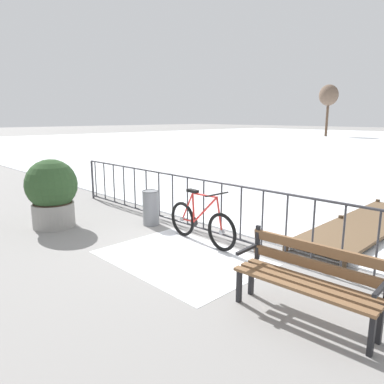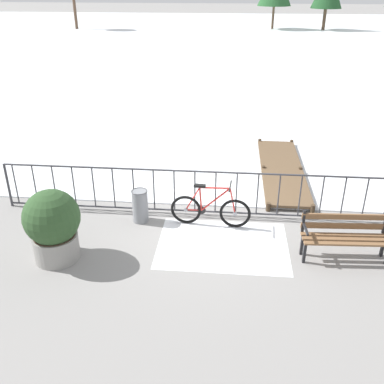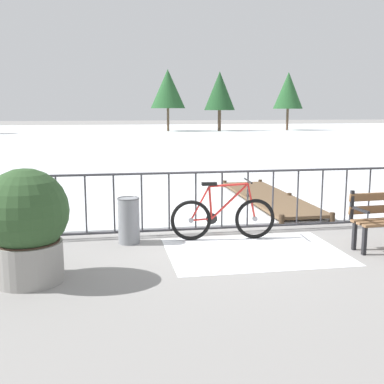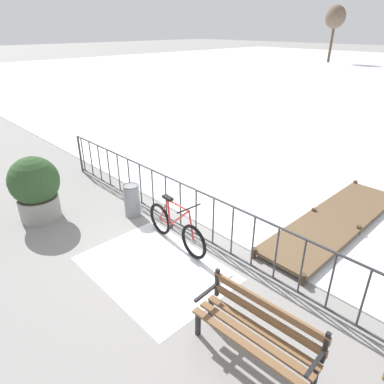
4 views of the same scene
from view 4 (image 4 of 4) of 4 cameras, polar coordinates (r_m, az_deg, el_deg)
ground_plane at (r=7.02m, az=-0.64°, el=-6.80°), size 160.00×160.00×0.00m
snow_patch at (r=6.12m, az=-6.22°, el=-12.56°), size 2.58×1.87×0.01m
railing_fence at (r=6.73m, az=-0.66°, el=-2.80°), size 9.06×0.06×1.07m
bicycle_near_railing at (r=6.48m, az=-2.75°, el=-6.03°), size 1.71×0.52×0.97m
park_bench at (r=4.52m, az=10.86°, el=-21.40°), size 1.62×0.56×0.89m
planter_with_shrub at (r=7.92m, az=-24.73°, el=0.70°), size 1.04×1.04×1.40m
trash_bin at (r=7.57m, az=-10.02°, el=-1.36°), size 0.35×0.35×0.73m
wooden_dock at (r=7.81m, az=22.81°, el=-4.37°), size 1.10×4.39×0.20m
tree_far_west at (r=44.27m, az=22.86°, el=25.30°), size 2.13×2.13×5.83m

